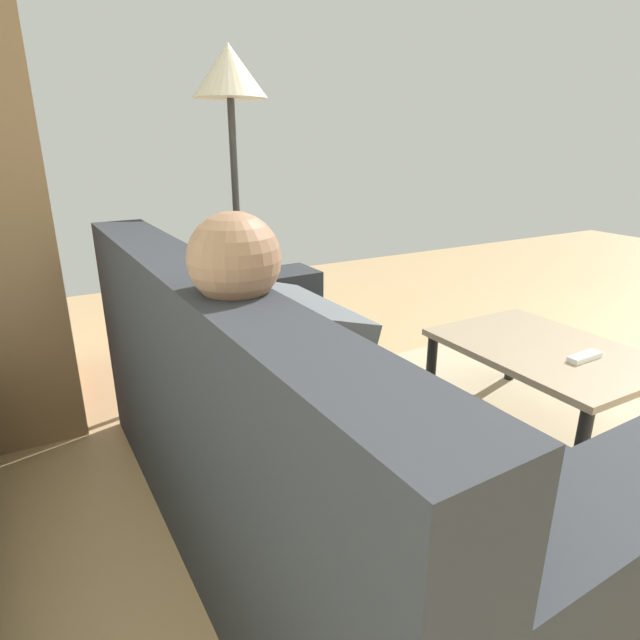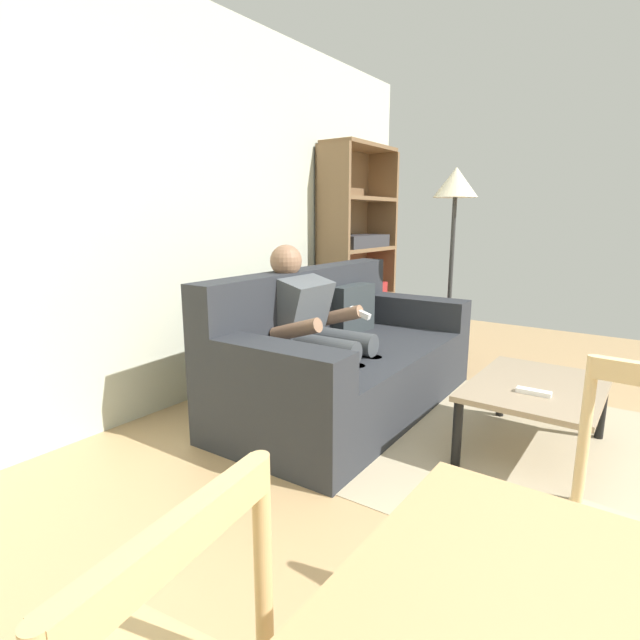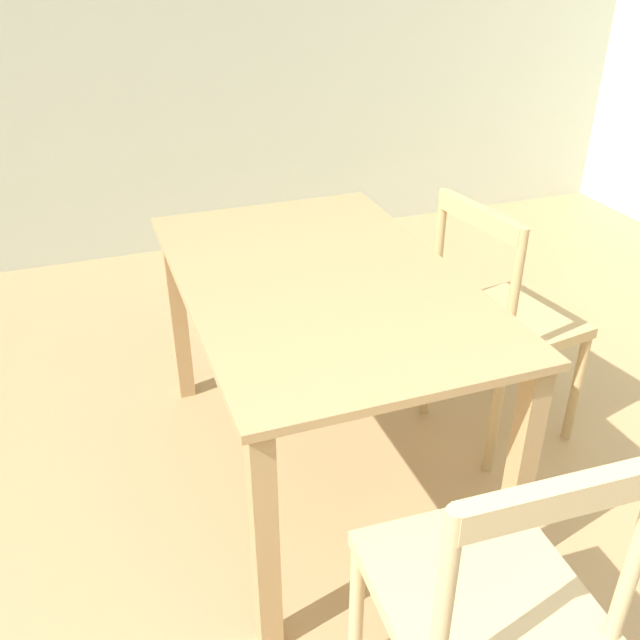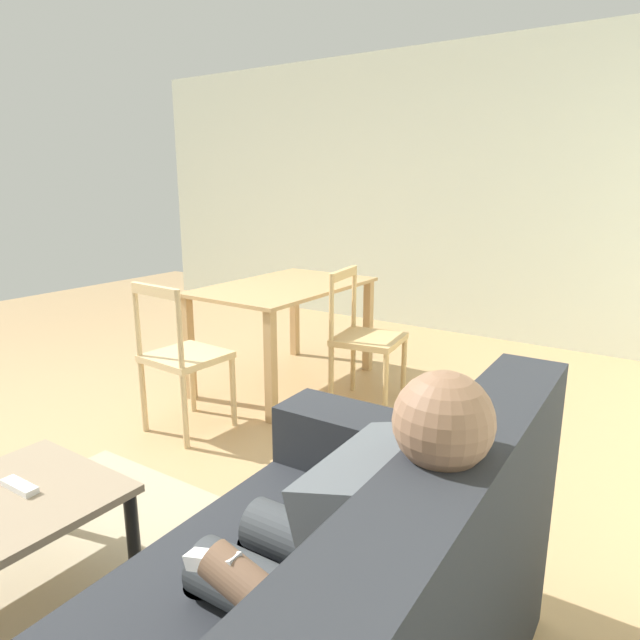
{
  "view_description": "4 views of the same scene",
  "coord_description": "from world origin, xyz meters",
  "px_view_note": "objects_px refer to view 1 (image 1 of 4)",
  "views": [
    {
      "loc": [
        -0.26,
        2.76,
        1.27
      ],
      "look_at": [
        1.07,
        2.01,
        0.73
      ],
      "focal_mm": 29.2,
      "sensor_mm": 36.0,
      "label": 1
    },
    {
      "loc": [
        -1.64,
        0.34,
        1.3
      ],
      "look_at": [
        -0.12,
        1.42,
        0.9
      ],
      "focal_mm": 27.23,
      "sensor_mm": 36.0,
      "label": 2
    },
    {
      "loc": [
        0.46,
        -0.35,
        1.68
      ],
      "look_at": [
        -1.32,
        0.29,
        0.6
      ],
      "focal_mm": 38.94,
      "sensor_mm": 36.0,
      "label": 3
    },
    {
      "loc": [
        1.83,
        2.76,
        1.5
      ],
      "look_at": [
        -0.12,
        1.42,
        0.9
      ],
      "focal_mm": 31.46,
      "sensor_mm": 36.0,
      "label": 4
    }
  ],
  "objects_px": {
    "coffee_table": "(545,357)",
    "couch": "(301,437)",
    "floor_lamp": "(231,105)",
    "person_lounging": "(326,404)",
    "tv_remote": "(584,357)",
    "bookshelf": "(2,237)"
  },
  "relations": [
    {
      "from": "tv_remote",
      "to": "bookshelf",
      "type": "height_order",
      "value": "bookshelf"
    },
    {
      "from": "person_lounging",
      "to": "tv_remote",
      "type": "height_order",
      "value": "person_lounging"
    },
    {
      "from": "coffee_table",
      "to": "bookshelf",
      "type": "height_order",
      "value": "bookshelf"
    },
    {
      "from": "couch",
      "to": "floor_lamp",
      "type": "height_order",
      "value": "floor_lamp"
    },
    {
      "from": "couch",
      "to": "bookshelf",
      "type": "xyz_separation_m",
      "value": [
        1.45,
        0.79,
        0.51
      ]
    },
    {
      "from": "coffee_table",
      "to": "bookshelf",
      "type": "distance_m",
      "value": 2.52
    },
    {
      "from": "tv_remote",
      "to": "person_lounging",
      "type": "bearing_deg",
      "value": 93.6
    },
    {
      "from": "bookshelf",
      "to": "tv_remote",
      "type": "bearing_deg",
      "value": -127.74
    },
    {
      "from": "person_lounging",
      "to": "bookshelf",
      "type": "distance_m",
      "value": 1.87
    },
    {
      "from": "coffee_table",
      "to": "floor_lamp",
      "type": "bearing_deg",
      "value": 38.97
    },
    {
      "from": "coffee_table",
      "to": "couch",
      "type": "bearing_deg",
      "value": 91.49
    },
    {
      "from": "person_lounging",
      "to": "bookshelf",
      "type": "relative_size",
      "value": 0.57
    },
    {
      "from": "couch",
      "to": "floor_lamp",
      "type": "relative_size",
      "value": 1.22
    },
    {
      "from": "person_lounging",
      "to": "tv_remote",
      "type": "distance_m",
      "value": 1.33
    },
    {
      "from": "coffee_table",
      "to": "tv_remote",
      "type": "xyz_separation_m",
      "value": [
        -0.17,
        -0.02,
        0.06
      ]
    },
    {
      "from": "couch",
      "to": "tv_remote",
      "type": "bearing_deg",
      "value": -96.33
    },
    {
      "from": "person_lounging",
      "to": "coffee_table",
      "type": "height_order",
      "value": "person_lounging"
    },
    {
      "from": "floor_lamp",
      "to": "coffee_table",
      "type": "bearing_deg",
      "value": -141.03
    },
    {
      "from": "coffee_table",
      "to": "bookshelf",
      "type": "relative_size",
      "value": 0.46
    },
    {
      "from": "person_lounging",
      "to": "floor_lamp",
      "type": "height_order",
      "value": "floor_lamp"
    },
    {
      "from": "person_lounging",
      "to": "bookshelf",
      "type": "height_order",
      "value": "bookshelf"
    },
    {
      "from": "couch",
      "to": "person_lounging",
      "type": "bearing_deg",
      "value": 168.83
    }
  ]
}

